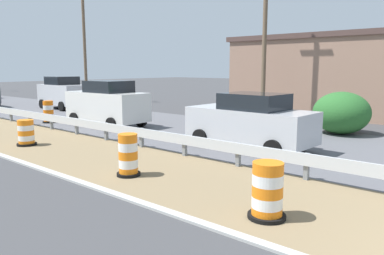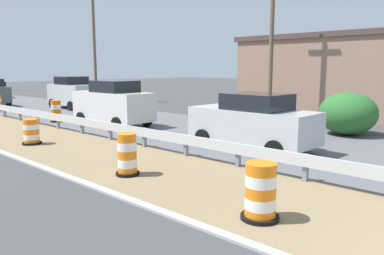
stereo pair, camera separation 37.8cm
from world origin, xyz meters
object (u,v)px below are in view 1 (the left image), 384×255
at_px(utility_pole_mid, 85,44).
at_px(traffic_barrel_mid, 26,134).
at_px(car_lead_far_lane, 107,104).
at_px(utility_pole_near, 265,34).
at_px(traffic_barrel_close, 128,157).
at_px(car_trailing_far_lane, 250,121).
at_px(traffic_barrel_nearest, 267,193).
at_px(traffic_barrel_far, 49,113).
at_px(car_mid_far_lane, 64,93).

bearing_deg(utility_pole_mid, traffic_barrel_mid, -131.35).
relative_size(car_lead_far_lane, utility_pole_near, 0.49).
xyz_separation_m(traffic_barrel_close, car_lead_far_lane, (5.02, 7.47, 0.60)).
bearing_deg(utility_pole_near, traffic_barrel_mid, 165.12).
bearing_deg(car_trailing_far_lane, utility_pole_near, -61.42).
bearing_deg(traffic_barrel_nearest, utility_pole_mid, 62.87).
bearing_deg(traffic_barrel_mid, car_lead_far_lane, 17.29).
bearing_deg(car_lead_far_lane, traffic_barrel_far, 20.34).
height_order(traffic_barrel_mid, traffic_barrel_far, traffic_barrel_far).
bearing_deg(car_mid_far_lane, traffic_barrel_far, -36.31).
bearing_deg(utility_pole_mid, traffic_barrel_nearest, -117.13).
height_order(traffic_barrel_nearest, traffic_barrel_close, traffic_barrel_close).
xyz_separation_m(traffic_barrel_nearest, traffic_barrel_mid, (0.34, 10.19, -0.07)).
height_order(car_lead_far_lane, car_trailing_far_lane, car_lead_far_lane).
bearing_deg(car_mid_far_lane, traffic_barrel_nearest, -20.49).
height_order(traffic_barrel_nearest, car_trailing_far_lane, car_trailing_far_lane).
height_order(traffic_barrel_close, traffic_barrel_mid, traffic_barrel_close).
relative_size(car_trailing_far_lane, utility_pole_near, 0.52).
height_order(car_mid_far_lane, utility_pole_near, utility_pole_near).
bearing_deg(traffic_barrel_far, car_mid_far_lane, 52.49).
height_order(traffic_barrel_far, car_trailing_far_lane, car_trailing_far_lane).
height_order(traffic_barrel_close, utility_pole_mid, utility_pole_mid).
height_order(traffic_barrel_mid, car_trailing_far_lane, car_trailing_far_lane).
relative_size(traffic_barrel_mid, car_lead_far_lane, 0.22).
relative_size(car_mid_far_lane, utility_pole_near, 0.45).
distance_m(traffic_barrel_mid, traffic_barrel_far, 6.00).
xyz_separation_m(traffic_barrel_nearest, utility_pole_near, (12.20, 7.04, 4.13)).
bearing_deg(utility_pole_near, traffic_barrel_nearest, -150.02).
xyz_separation_m(traffic_barrel_nearest, car_trailing_far_lane, (5.20, 3.57, 0.49)).
distance_m(car_lead_far_lane, utility_pole_mid, 14.09).
xyz_separation_m(car_mid_far_lane, utility_pole_mid, (3.83, 2.88, 3.64)).
height_order(traffic_barrel_close, utility_pole_near, utility_pole_near).
xyz_separation_m(car_lead_far_lane, car_trailing_far_lane, (0.01, -8.14, -0.12)).
bearing_deg(car_lead_far_lane, traffic_barrel_mid, 106.30).
bearing_deg(car_mid_far_lane, traffic_barrel_mid, -35.86).
bearing_deg(car_lead_far_lane, car_trailing_far_lane, 179.06).
xyz_separation_m(car_trailing_far_lane, utility_pole_near, (7.00, 3.47, 3.64)).
distance_m(traffic_barrel_nearest, traffic_barrel_far, 15.51).
relative_size(utility_pole_near, utility_pole_mid, 0.97).
xyz_separation_m(traffic_barrel_nearest, car_mid_far_lane, (8.20, 20.60, 0.63)).
bearing_deg(traffic_barrel_nearest, car_trailing_far_lane, 34.43).
bearing_deg(traffic_barrel_nearest, utility_pole_near, 29.98).
distance_m(traffic_barrel_close, traffic_barrel_mid, 5.96).
bearing_deg(car_trailing_far_lane, traffic_barrel_far, 8.66).
bearing_deg(car_lead_far_lane, traffic_barrel_nearest, 155.07).
height_order(traffic_barrel_close, car_mid_far_lane, car_mid_far_lane).
bearing_deg(traffic_barrel_close, traffic_barrel_nearest, -92.43).
bearing_deg(utility_pole_near, car_mid_far_lane, 106.46).
xyz_separation_m(traffic_barrel_far, utility_pole_mid, (8.13, 8.47, 4.24)).
relative_size(traffic_barrel_nearest, car_lead_far_lane, 0.25).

